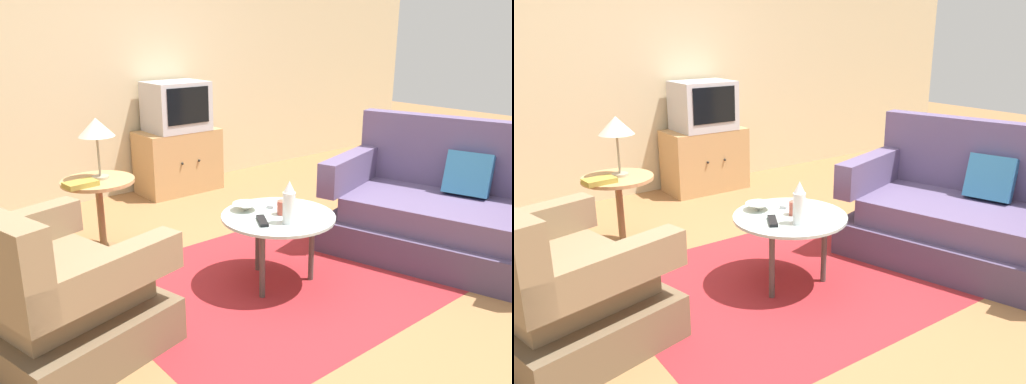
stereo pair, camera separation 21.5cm
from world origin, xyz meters
TOP-DOWN VIEW (x-y plane):
  - ground_plane at (0.00, 0.00)m, footprint 16.00×16.00m
  - back_wall at (0.00, 2.49)m, footprint 9.00×0.12m
  - area_rug at (0.10, 0.02)m, footprint 2.09×1.74m
  - armchair at (-1.28, 0.21)m, footprint 1.05×1.15m
  - couch at (1.35, -0.39)m, footprint 1.28×1.73m
  - coffee_table at (0.10, 0.02)m, footprint 0.72×0.72m
  - side_table at (-0.57, 1.19)m, footprint 0.51×0.51m
  - tv_stand at (0.68, 2.17)m, footprint 0.79×0.47m
  - television at (0.68, 2.16)m, footprint 0.56×0.45m
  - table_lamp at (-0.55, 1.19)m, footprint 0.25×0.25m
  - vase at (0.06, -0.12)m, footprint 0.08×0.08m
  - mug at (0.14, 0.01)m, footprint 0.12×0.07m
  - bowl at (-0.00, 0.22)m, footprint 0.17×0.17m
  - tv_remote_dark at (-0.06, -0.02)m, footprint 0.13×0.17m
  - tv_remote_silver at (0.21, 0.19)m, footprint 0.16×0.13m
  - book at (-0.73, 1.09)m, footprint 0.22×0.16m

SIDE VIEW (x-z plane):
  - ground_plane at x=0.00m, z-range 0.00..0.00m
  - area_rug at x=0.10m, z-range 0.00..0.00m
  - armchair at x=-1.28m, z-range -0.14..0.72m
  - tv_stand at x=0.68m, z-range 0.00..0.62m
  - couch at x=1.35m, z-range -0.16..0.79m
  - side_table at x=-0.57m, z-range 0.13..0.69m
  - coffee_table at x=0.10m, z-range 0.19..0.65m
  - tv_remote_dark at x=-0.06m, z-range 0.46..0.48m
  - tv_remote_silver at x=0.21m, z-range 0.46..0.48m
  - bowl at x=0.00m, z-range 0.46..0.51m
  - mug at x=0.14m, z-range 0.46..0.55m
  - book at x=-0.73m, z-range 0.56..0.60m
  - vase at x=0.06m, z-range 0.46..0.72m
  - television at x=0.68m, z-range 0.62..1.09m
  - table_lamp at x=-0.55m, z-range 0.70..1.13m
  - back_wall at x=0.00m, z-range 0.00..2.70m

